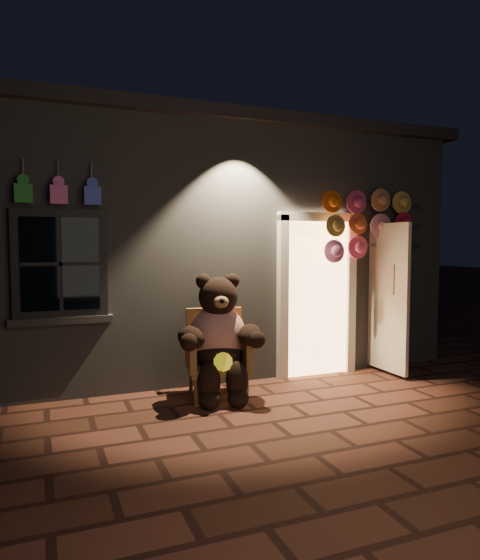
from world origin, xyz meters
TOP-DOWN VIEW (x-y plane):
  - ground at (0.00, 0.00)m, footprint 60.00×60.00m
  - shop_building at (0.00, 3.99)m, footprint 7.30×5.95m
  - wicker_armchair at (-0.23, 1.03)m, footprint 0.79×0.73m
  - teddy_bear at (-0.24, 0.90)m, footprint 1.03×0.88m
  - hat_rack at (2.02, 1.28)m, footprint 1.67×0.22m

SIDE VIEW (x-z plane):
  - ground at x=0.00m, z-range 0.00..0.00m
  - wicker_armchair at x=-0.23m, z-range 0.00..1.01m
  - teddy_bear at x=-0.24m, z-range -0.02..1.43m
  - shop_building at x=0.00m, z-range -0.02..3.49m
  - hat_rack at x=2.02m, z-range 0.81..3.32m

